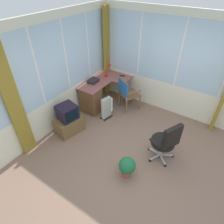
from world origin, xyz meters
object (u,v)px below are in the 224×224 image
space_heater (107,108)px  potted_plant (127,166)px  tv_on_stand (69,120)px  desk_lamp (109,67)px  wooden_armchair (126,91)px  desk (93,97)px  paper_tray (93,81)px  tv_remote (122,76)px  office_chair (166,141)px

space_heater → potted_plant: space_heater is taller
tv_on_stand → potted_plant: 1.88m
desk_lamp → potted_plant: bearing=-138.8°
wooden_armchair → desk: bearing=126.9°
paper_tray → tv_remote: bearing=-32.3°
tv_remote → tv_on_stand: 2.10m
tv_remote → potted_plant: size_ratio=0.33×
tv_on_stand → desk: bearing=4.0°
paper_tray → space_heater: size_ratio=0.47×
desk → wooden_armchair: size_ratio=1.53×
desk → office_chair: size_ratio=1.47×
potted_plant → office_chair: bearing=-29.9°
desk → tv_remote: 1.10m
office_chair → tv_on_stand: office_chair is taller
tv_on_stand → potted_plant: (-0.32, -1.85, -0.09)m
tv_on_stand → paper_tray: bearing=8.7°
office_chair → potted_plant: 0.95m
tv_remote → paper_tray: 0.91m
space_heater → wooden_armchair: bearing=-17.9°
office_chair → potted_plant: (-0.78, 0.45, -0.30)m
desk → tv_remote: size_ratio=9.65×
desk → desk_lamp: (0.79, -0.02, 0.61)m
desk → desk_lamp: size_ratio=3.64×
tv_on_stand → space_heater: (0.98, -0.47, -0.03)m
desk_lamp → tv_on_stand: size_ratio=0.51×
desk → tv_on_stand: size_ratio=1.86×
wooden_armchair → space_heater: size_ratio=1.49×
desk_lamp → potted_plant: 2.98m
paper_tray → tv_on_stand: size_ratio=0.38×
tv_remote → office_chair: office_chair is taller
tv_remote → wooden_armchair: wooden_armchair is taller
potted_plant → tv_remote: bearing=33.4°
paper_tray → wooden_armchair: 0.95m
wooden_armchair → tv_on_stand: size_ratio=1.21×
tv_on_stand → space_heater: size_ratio=1.23×
desk → tv_on_stand: 1.06m
tv_remote → paper_tray: bearing=121.8°
wooden_armchair → office_chair: bearing=-125.5°
desk_lamp → potted_plant: (-2.17, -1.90, -0.78)m
desk_lamp → space_heater: 1.23m
desk → tv_remote: tv_remote is taller
desk → office_chair: 2.45m
space_heater → potted_plant: size_ratio=1.41×
wooden_armchair → potted_plant: (-1.94, -1.18, -0.34)m
wooden_armchair → potted_plant: 2.29m
desk_lamp → office_chair: bearing=-120.6°
office_chair → potted_plant: office_chair is taller
tv_on_stand → potted_plant: bearing=-100.0°
office_chair → wooden_armchair: bearing=54.5°
tv_remote → paper_tray: (-0.76, 0.48, 0.03)m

